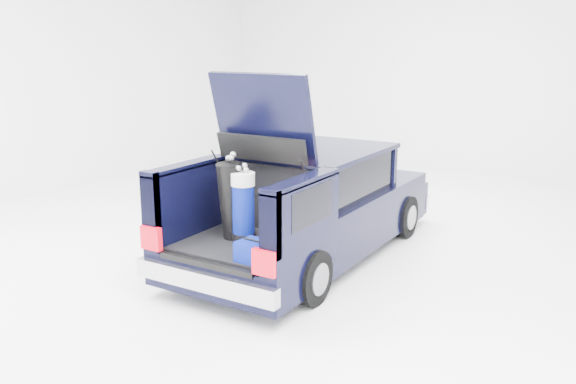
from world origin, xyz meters
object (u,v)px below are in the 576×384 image
Objects in this scene: black_golf_bag at (232,200)px; car at (312,206)px; red_suitcase at (287,220)px; blue_golf_bag at (243,207)px; blue_duffel at (259,252)px.

car is at bearing 95.58° from black_golf_bag.
black_golf_bag is (-0.65, -0.13, 0.17)m from red_suitcase.
car is 5.16× the size of blue_golf_bag.
black_golf_bag reaches higher than blue_golf_bag.
blue_duffel is (0.05, -0.64, -0.18)m from red_suitcase.
blue_golf_bag reaches higher than red_suitcase.
red_suitcase is (0.45, -1.37, 0.21)m from car.
red_suitcase is at bearing 24.85° from black_golf_bag.
blue_duffel is at bearing -22.01° from black_golf_bag.
blue_golf_bag is at bearing 4.27° from black_golf_bag.
red_suitcase is at bearing 7.76° from blue_golf_bag.
blue_duffel is at bearing -53.62° from blue_golf_bag.
blue_golf_bag is (-0.47, -0.16, 0.13)m from red_suitcase.
car is at bearing 108.45° from blue_duffel.
blue_golf_bag reaches higher than blue_duffel.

